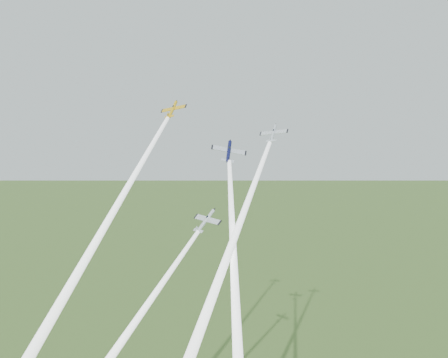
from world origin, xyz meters
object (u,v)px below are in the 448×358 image
(plane_silver_low, at_px, (206,221))
(plane_navy, at_px, (229,151))
(plane_yellow, at_px, (173,109))
(plane_silver_right, at_px, (273,133))

(plane_silver_low, bearing_deg, plane_navy, 95.03)
(plane_yellow, distance_m, plane_silver_right, 27.64)
(plane_silver_right, distance_m, plane_silver_low, 26.54)
(plane_silver_low, bearing_deg, plane_yellow, 162.95)
(plane_navy, relative_size, plane_silver_right, 1.20)
(plane_yellow, xyz_separation_m, plane_navy, (17.12, -4.01, -10.24))
(plane_navy, distance_m, plane_silver_low, 17.91)
(plane_navy, bearing_deg, plane_yellow, 142.55)
(plane_yellow, distance_m, plane_silver_low, 32.18)
(plane_navy, distance_m, plane_silver_right, 11.50)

